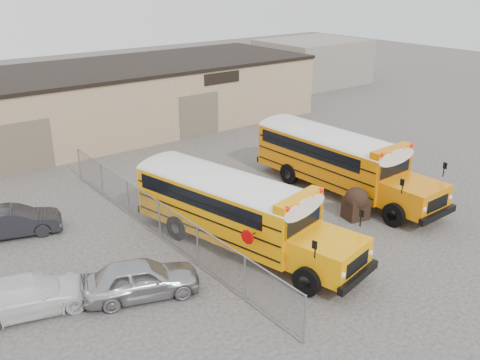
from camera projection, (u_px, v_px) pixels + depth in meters
ground at (307, 225)px, 24.64m from camera, size 120.00×120.00×0.00m
warehouse at (114, 98)px, 38.53m from camera, size 30.20×10.20×4.67m
chainlink_fence at (160, 220)px, 23.12m from camera, size 0.07×18.07×1.81m
distant_building_right at (312, 62)px, 55.17m from camera, size 10.00×8.00×4.40m
school_bus_left at (135, 170)px, 26.20m from camera, size 4.83×11.08×3.15m
school_bus_right at (255, 129)px, 32.79m from camera, size 3.11×11.12×3.24m
tarp_bundle at (356, 203)px, 25.07m from camera, size 1.22×1.14×1.55m
car_silver at (141, 279)px, 19.05m from camera, size 4.49×2.96×1.42m
car_white at (29, 295)px, 18.20m from camera, size 4.77×2.86×1.29m
car_dark at (14, 222)px, 23.49m from camera, size 4.26×2.55×1.33m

